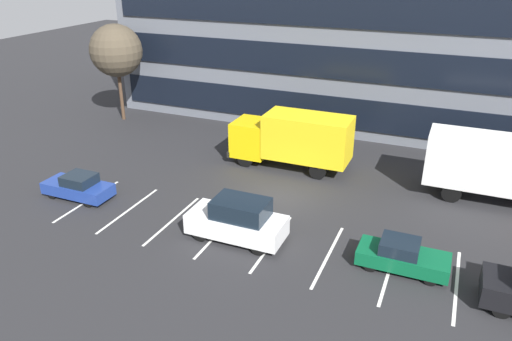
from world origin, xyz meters
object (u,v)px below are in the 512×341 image
sedan_forest (402,256)px  bare_tree (116,51)px  box_truck_yellow_all (293,138)px  suv_white (238,220)px  box_truck_orange (498,166)px  sedan_navy (78,187)px

sedan_forest → bare_tree: bearing=152.7°
box_truck_yellow_all → suv_white: size_ratio=1.63×
box_truck_orange → sedan_navy: bearing=-157.7°
box_truck_orange → sedan_forest: 9.62m
box_truck_yellow_all → sedan_navy: box_truck_yellow_all is taller
box_truck_yellow_all → bare_tree: size_ratio=1.00×
box_truck_yellow_all → suv_white: box_truck_yellow_all is taller
box_truck_orange → bare_tree: size_ratio=1.03×
box_truck_yellow_all → box_truck_orange: size_ratio=0.98×
box_truck_yellow_all → sedan_navy: 13.23m
box_truck_orange → bare_tree: 28.68m
box_truck_yellow_all → box_truck_orange: box_truck_orange is taller
suv_white → box_truck_yellow_all: bearing=92.8°
suv_white → sedan_navy: bearing=177.5°
suv_white → sedan_forest: bearing=4.3°
suv_white → bare_tree: size_ratio=0.61×
sedan_navy → bare_tree: 15.16m
sedan_forest → suv_white: suv_white is taller
sedan_navy → sedan_forest: bearing=0.4°
sedan_navy → suv_white: size_ratio=0.84×
box_truck_yellow_all → sedan_forest: (8.16, -8.69, -1.36)m
box_truck_yellow_all → sedan_navy: (-9.77, -8.82, -1.35)m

